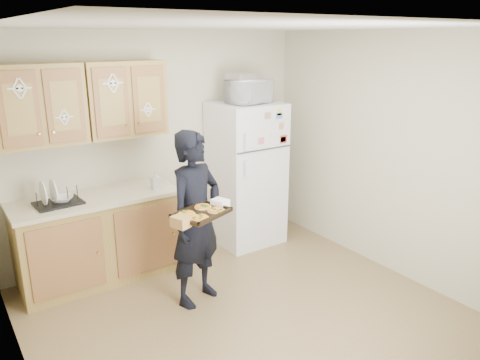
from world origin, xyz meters
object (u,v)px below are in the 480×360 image
Objects in this scene: refrigerator at (246,174)px; person at (196,219)px; dish_rack at (58,196)px; baking_tray at (201,214)px; microwave at (249,91)px.

refrigerator reaches higher than person.
baking_tray is at bearing -53.35° from dish_rack.
microwave is (1.27, 1.12, 0.84)m from baking_tray.
dish_rack is at bearing 117.78° from person.
microwave reaches higher than dish_rack.
microwave is at bearing 21.67° from baking_tray.
baking_tray is (-1.28, -1.17, 0.14)m from refrigerator.
baking_tray is at bearing -129.12° from person.
microwave is 1.15× the size of dish_rack.
microwave reaches higher than refrigerator.
microwave is at bearing -2.06° from dish_rack.
refrigerator is 1.73m from baking_tray.
person is 3.42× the size of microwave.
dish_rack is (-0.99, 0.91, 0.16)m from person.
refrigerator is 2.17m from dish_rack.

